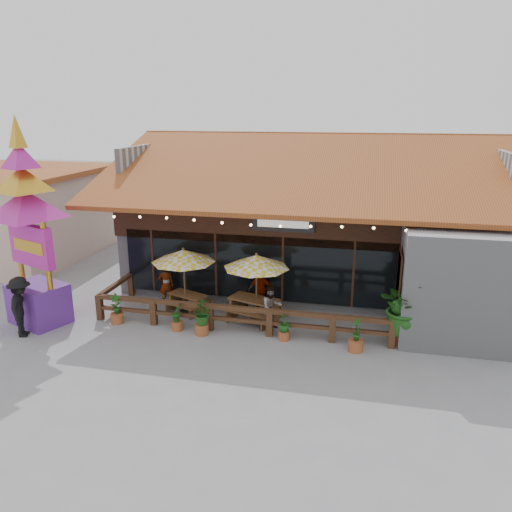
% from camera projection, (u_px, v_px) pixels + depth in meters
% --- Properties ---
extents(ground, '(100.00, 100.00, 0.00)m').
position_uv_depth(ground, '(287.00, 331.00, 16.47)').
color(ground, gray).
rests_on(ground, ground).
extents(restaurant_building, '(15.50, 14.73, 6.09)m').
position_uv_depth(restaurant_building, '(318.00, 223.00, 21.98)').
color(restaurant_building, '#9D9DA1').
rests_on(restaurant_building, ground).
extents(patio_railing, '(10.00, 2.60, 0.92)m').
position_uv_depth(patio_railing, '(219.00, 311.00, 16.52)').
color(patio_railing, '#4D2D1B').
rests_on(patio_railing, ground).
extents(neighbor_building, '(8.40, 8.40, 4.22)m').
position_uv_depth(neighbor_building, '(8.00, 212.00, 24.64)').
color(neighbor_building, '#BFA490').
rests_on(neighbor_building, ground).
extents(umbrella_left, '(2.79, 2.79, 2.41)m').
position_uv_depth(umbrella_left, '(183.00, 256.00, 17.41)').
color(umbrella_left, brown).
rests_on(umbrella_left, ground).
extents(umbrella_right, '(2.30, 2.30, 2.41)m').
position_uv_depth(umbrella_right, '(256.00, 262.00, 16.76)').
color(umbrella_right, brown).
rests_on(umbrella_right, ground).
extents(picnic_table_left, '(1.73, 1.62, 0.66)m').
position_uv_depth(picnic_table_left, '(188.00, 300.00, 17.95)').
color(picnic_table_left, brown).
rests_on(picnic_table_left, ground).
extents(picnic_table_right, '(2.02, 1.87, 0.81)m').
position_uv_depth(picnic_table_right, '(254.00, 305.00, 17.16)').
color(picnic_table_right, brown).
rests_on(picnic_table_right, ground).
extents(thai_sign_tower, '(3.56, 3.56, 7.41)m').
position_uv_depth(thai_sign_tower, '(27.00, 210.00, 16.04)').
color(thai_sign_tower, '#582589').
rests_on(thai_sign_tower, ground).
extents(tropical_plant, '(2.01, 2.01, 2.11)m').
position_uv_depth(tropical_plant, '(404.00, 308.00, 15.19)').
color(tropical_plant, brown).
rests_on(tropical_plant, ground).
extents(diner_a, '(0.67, 0.57, 1.55)m').
position_uv_depth(diner_a, '(166.00, 284.00, 18.53)').
color(diner_a, '#391F12').
rests_on(diner_a, ground).
extents(diner_b, '(0.93, 0.88, 1.52)m').
position_uv_depth(diner_b, '(272.00, 307.00, 16.44)').
color(diner_b, '#391F12').
rests_on(diner_b, ground).
extents(diner_c, '(0.96, 0.50, 1.56)m').
position_uv_depth(diner_c, '(261.00, 290.00, 17.92)').
color(diner_c, '#391F12').
rests_on(diner_c, ground).
extents(pedestrian, '(1.16, 1.46, 1.98)m').
position_uv_depth(pedestrian, '(21.00, 307.00, 15.87)').
color(pedestrian, black).
rests_on(pedestrian, ground).
extents(planter_a, '(0.45, 0.43, 1.05)m').
position_uv_depth(planter_a, '(116.00, 311.00, 16.96)').
color(planter_a, brown).
rests_on(planter_a, ground).
extents(planter_b, '(0.38, 0.41, 0.93)m').
position_uv_depth(planter_b, '(177.00, 318.00, 16.42)').
color(planter_b, brown).
rests_on(planter_b, ground).
extents(planter_c, '(0.88, 0.87, 1.10)m').
position_uv_depth(planter_c, '(201.00, 317.00, 16.04)').
color(planter_c, brown).
rests_on(planter_c, ground).
extents(planter_d, '(0.47, 0.47, 0.89)m').
position_uv_depth(planter_d, '(284.00, 327.00, 15.70)').
color(planter_d, brown).
rests_on(planter_d, ground).
extents(planter_e, '(0.45, 0.45, 1.09)m').
position_uv_depth(planter_e, '(356.00, 337.00, 14.97)').
color(planter_e, brown).
rests_on(planter_e, ground).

